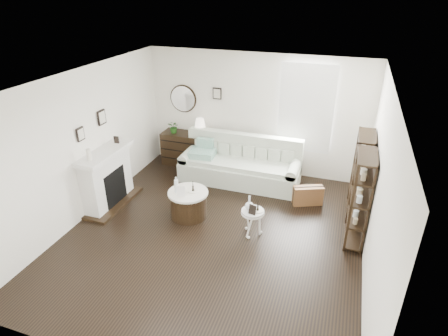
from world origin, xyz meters
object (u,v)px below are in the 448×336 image
(sofa, at_px, (240,167))
(dresser, at_px, (187,149))
(pedestal_table, at_px, (253,213))
(drum_table, at_px, (189,204))

(sofa, height_order, dresser, sofa)
(sofa, xyz_separation_m, dresser, (-1.45, 0.39, 0.06))
(sofa, relative_size, pedestal_table, 5.33)
(pedestal_table, bearing_deg, dresser, 134.58)
(sofa, bearing_deg, dresser, 164.95)
(sofa, xyz_separation_m, pedestal_table, (0.77, -1.86, 0.11))
(dresser, xyz_separation_m, drum_table, (0.93, -2.07, -0.13))
(dresser, xyz_separation_m, pedestal_table, (2.22, -2.25, 0.05))
(sofa, relative_size, drum_table, 3.47)
(dresser, relative_size, pedestal_table, 2.43)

